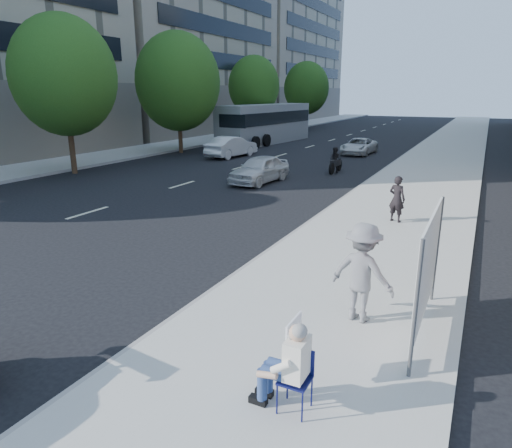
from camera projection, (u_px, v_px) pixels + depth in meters
The scene contains 17 objects.
ground at pixel (207, 256), 12.46m from camera, with size 160.00×160.00×0.00m, color black.
near_sidewalk at pixel (438, 164), 27.91m from camera, with size 5.00×120.00×0.15m, color #B0AEA5.
far_sidewalk at pixel (165, 147), 36.81m from camera, with size 4.50×120.00×0.15m, color #B0AEA5.
far_bldg_north at pixel (253, 31), 74.71m from camera, with size 22.00×28.00×28.00m, color tan.
tree_far_b at pixel (64, 76), 23.79m from camera, with size 5.40×5.40×8.24m.
tree_far_c at pixel (178, 82), 32.41m from camera, with size 6.00×6.00×8.47m.
tree_far_d at pixel (254, 86), 42.76m from camera, with size 4.80×4.80×7.65m.
tree_far_e at pixel (306, 88), 54.82m from camera, with size 5.40×5.40×7.89m.
seated_protester at pixel (288, 360), 6.10m from camera, with size 0.83×1.12×1.31m.
jogger at pixel (362, 273), 8.46m from camera, with size 1.23×0.71×1.90m, color slate.
pedestrian_woman at pixel (397, 199), 15.09m from camera, with size 0.56×0.37×1.55m, color black.
protest_banner at pixel (428, 267), 7.91m from camera, with size 0.08×3.06×2.20m.
white_sedan_near at pixel (260, 169), 22.47m from camera, with size 1.58×3.93×1.34m, color silver.
white_sedan_mid at pixel (231, 147), 31.38m from camera, with size 1.50×4.29×1.41m, color silver.
white_sedan_far at pixel (359, 146), 32.86m from camera, with size 1.89×4.10×1.14m, color silver.
motorcycle at pixel (335, 161), 25.25m from camera, with size 0.71×2.04×1.42m.
bus at pixel (266, 124), 39.90m from camera, with size 3.61×12.24×3.30m.
Camera 1 is at (6.45, -9.88, 4.32)m, focal length 32.00 mm.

